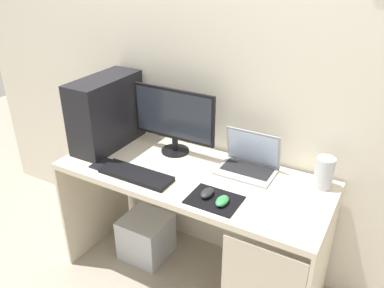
# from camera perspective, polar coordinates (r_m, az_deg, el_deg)

# --- Properties ---
(ground_plane) EXTENTS (8.00, 8.00, 0.00)m
(ground_plane) POSITION_cam_1_polar(r_m,az_deg,el_deg) (2.66, 0.00, -18.60)
(ground_plane) COLOR #9E9384
(wall_back) EXTENTS (4.00, 0.05, 2.60)m
(wall_back) POSITION_cam_1_polar(r_m,az_deg,el_deg) (2.26, 4.55, 11.58)
(wall_back) COLOR beige
(wall_back) RESTS_ON ground_plane
(desk) EXTENTS (1.53, 0.62, 0.77)m
(desk) POSITION_cam_1_polar(r_m,az_deg,el_deg) (2.24, 0.30, -7.83)
(desk) COLOR beige
(desk) RESTS_ON ground_plane
(pc_tower) EXTENTS (0.21, 0.49, 0.44)m
(pc_tower) POSITION_cam_1_polar(r_m,az_deg,el_deg) (2.45, -12.39, 4.56)
(pc_tower) COLOR black
(pc_tower) RESTS_ON desk
(monitor) EXTENTS (0.53, 0.17, 0.41)m
(monitor) POSITION_cam_1_polar(r_m,az_deg,el_deg) (2.30, -2.68, 3.73)
(monitor) COLOR black
(monitor) RESTS_ON desk
(laptop) EXTENTS (0.32, 0.22, 0.22)m
(laptop) POSITION_cam_1_polar(r_m,az_deg,el_deg) (2.20, 8.25, -2.74)
(laptop) COLOR #9EA3A8
(laptop) RESTS_ON desk
(speaker) EXTENTS (0.10, 0.10, 0.17)m
(speaker) POSITION_cam_1_polar(r_m,az_deg,el_deg) (2.12, 18.75, -4.00)
(speaker) COLOR #B7BCC6
(speaker) RESTS_ON desk
(keyboard) EXTENTS (0.42, 0.14, 0.02)m
(keyboard) POSITION_cam_1_polar(r_m,az_deg,el_deg) (2.16, -8.20, -4.45)
(keyboard) COLOR black
(keyboard) RESTS_ON desk
(mousepad) EXTENTS (0.26, 0.20, 0.00)m
(mousepad) POSITION_cam_1_polar(r_m,az_deg,el_deg) (1.96, 3.26, -8.13)
(mousepad) COLOR black
(mousepad) RESTS_ON desk
(mouse_left) EXTENTS (0.06, 0.10, 0.03)m
(mouse_left) POSITION_cam_1_polar(r_m,az_deg,el_deg) (1.97, 2.23, -7.16)
(mouse_left) COLOR #232326
(mouse_left) RESTS_ON mousepad
(mouse_right) EXTENTS (0.06, 0.10, 0.03)m
(mouse_right) POSITION_cam_1_polar(r_m,az_deg,el_deg) (1.92, 4.43, -8.28)
(mouse_right) COLOR #338C4C
(mouse_right) RESTS_ON mousepad
(cell_phone) EXTENTS (0.07, 0.13, 0.01)m
(cell_phone) POSITION_cam_1_polar(r_m,az_deg,el_deg) (2.32, -13.16, -2.80)
(cell_phone) COLOR black
(cell_phone) RESTS_ON desk
(subwoofer) EXTENTS (0.29, 0.29, 0.29)m
(subwoofer) POSITION_cam_1_polar(r_m,az_deg,el_deg) (2.73, -6.70, -13.21)
(subwoofer) COLOR #B7BCC6
(subwoofer) RESTS_ON ground_plane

